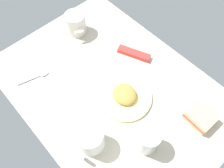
{
  "coord_description": "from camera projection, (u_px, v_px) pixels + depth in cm",
  "views": [
    {
      "loc": [
        -31.65,
        29.1,
        78.9
      ],
      "look_at": [
        0.0,
        0.0,
        5.0
      ],
      "focal_mm": 36.62,
      "sensor_mm": 36.0,
      "label": 1
    }
  ],
  "objects": [
    {
      "name": "paper_napkin",
      "position": [
        93.0,
        62.0,
        0.94
      ],
      "size": [
        16.0,
        16.0,
        0.3
      ],
      "primitive_type": "cube",
      "rotation": [
        0.0,
        0.0,
        0.4
      ],
      "color": "white",
      "rests_on": "tabletop"
    },
    {
      "name": "coffee_mug_spare",
      "position": [
        90.0,
        139.0,
        0.73
      ],
      "size": [
        8.9,
        11.39,
        9.75
      ],
      "color": "white",
      "rests_on": "tabletop"
    },
    {
      "name": "snack_bar",
      "position": [
        134.0,
        54.0,
        0.95
      ],
      "size": [
        14.01,
        8.47,
        2.0
      ],
      "primitive_type": "cube",
      "rotation": [
        0.0,
        0.0,
        0.41
      ],
      "color": "red",
      "rests_on": "tabletop"
    },
    {
      "name": "spoon",
      "position": [
        38.0,
        76.0,
        0.9
      ],
      "size": [
        4.69,
        12.46,
        0.8
      ],
      "color": "silver",
      "rests_on": "tabletop"
    },
    {
      "name": "tabletop",
      "position": [
        112.0,
        89.0,
        0.89
      ],
      "size": [
        90.0,
        64.0,
        2.0
      ],
      "primitive_type": "cube",
      "color": "#BCB29E",
      "rests_on": "ground"
    },
    {
      "name": "plate_of_food",
      "position": [
        125.0,
        96.0,
        0.85
      ],
      "size": [
        20.33,
        20.33,
        4.26
      ],
      "color": "#EAE58C",
      "rests_on": "tabletop"
    },
    {
      "name": "sandwich_main",
      "position": [
        201.0,
        117.0,
        0.8
      ],
      "size": [
        9.65,
        8.75,
        4.4
      ],
      "color": "#DBB77A",
      "rests_on": "tabletop"
    },
    {
      "name": "coffee_mug_milky",
      "position": [
        76.0,
        23.0,
        0.99
      ],
      "size": [
        11.1,
        8.87,
        9.33
      ],
      "color": "silver",
      "rests_on": "tabletop"
    },
    {
      "name": "glass_of_milk",
      "position": [
        147.0,
        140.0,
        0.73
      ],
      "size": [
        7.56,
        7.56,
        10.71
      ],
      "color": "silver",
      "rests_on": "tabletop"
    }
  ]
}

